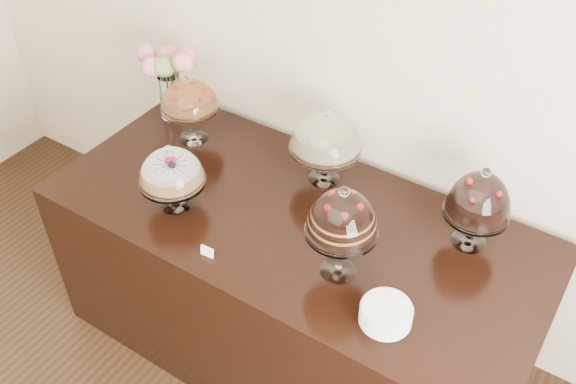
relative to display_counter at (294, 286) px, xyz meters
The scene contains 10 objects.
wall_back 1.19m from the display_counter, 96.25° to the left, with size 5.00×0.04×3.00m, color beige.
display_counter is the anchor object (origin of this frame).
cake_stand_sugar_sponge 0.83m from the display_counter, 156.54° to the right, with size 0.29×0.29×0.32m.
cake_stand_choco_layer 0.82m from the display_counter, 28.06° to the right, with size 0.28×0.28×0.43m.
cake_stand_cheesecake 0.75m from the display_counter, 95.12° to the left, with size 0.33×0.33×0.38m.
cake_stand_dark_choco 1.01m from the display_counter, 21.48° to the left, with size 0.27×0.27×0.39m.
cake_stand_fruit_tart 1.03m from the display_counter, 163.63° to the left, with size 0.29×0.29×0.36m.
flower_vase 1.24m from the display_counter, 161.99° to the left, with size 0.37×0.26×0.41m.
plate_stack 0.82m from the display_counter, 26.63° to the right, with size 0.19×0.19×0.08m.
price_card_left 0.63m from the display_counter, 114.22° to the right, with size 0.06×0.01×0.04m, color white.
Camera 1 is at (1.15, 0.73, 2.80)m, focal length 40.00 mm.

